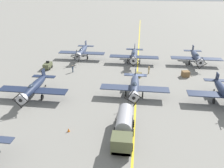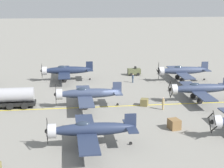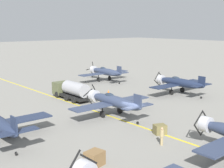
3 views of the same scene
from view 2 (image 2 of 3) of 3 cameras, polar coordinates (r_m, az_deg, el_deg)
name	(u,v)px [view 2 (image 2 of 3)]	position (r m, az deg, el deg)	size (l,w,h in m)	color
ground_plane	(112,106)	(55.78, -0.07, -3.44)	(400.00, 400.00, 0.00)	gray
taxiway_stripe	(112,106)	(55.78, -0.07, -3.43)	(0.30, 160.00, 0.01)	yellow
airplane_near_right	(182,71)	(72.56, 10.60, 2.02)	(12.00, 9.98, 3.74)	#323C55
airplane_near_center	(199,89)	(59.46, 13.12, -0.70)	(12.00, 9.98, 3.65)	#2E3851
airplane_mid_right	(66,70)	(72.06, -7.03, 2.07)	(12.00, 9.98, 3.65)	#1D2741
airplane_mid_left	(90,130)	(41.01, -3.44, -6.96)	(12.00, 9.98, 3.65)	#232D47
airplane_mid_center	(87,94)	(55.23, -3.84, -1.47)	(12.00, 9.98, 3.65)	#333D56
fuel_tanker	(7,98)	(56.90, -15.65, -2.03)	(2.67, 8.00, 2.98)	black
tow_tractor	(134,71)	(76.77, 3.39, 1.94)	(1.57, 2.60, 1.79)	#515638
ground_crew_walking	(163,103)	(54.47, 7.80, -2.90)	(0.40, 0.40, 1.83)	tan
ground_crew_inspecting	(133,78)	(70.26, 3.19, 0.94)	(0.37, 0.37, 1.69)	#334256
supply_crate_by_tanker	(174,124)	(47.28, 9.46, -6.05)	(1.50, 1.25, 1.25)	brown
supply_crate_mid_lane	(144,102)	(56.23, 4.94, -2.79)	(1.27, 1.06, 1.06)	brown
traffic_cone	(15,92)	(64.45, -14.50, -1.26)	(0.36, 0.36, 0.55)	orange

